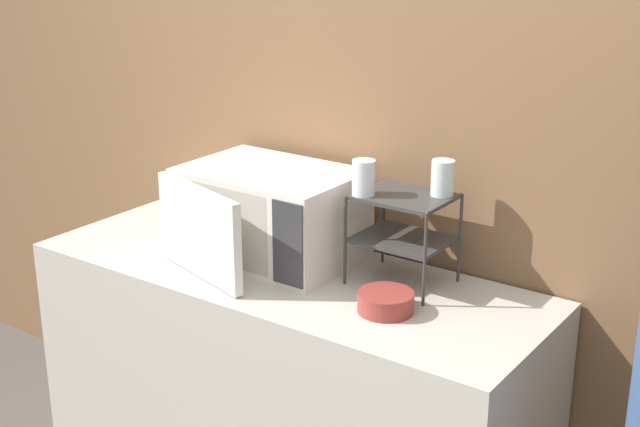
# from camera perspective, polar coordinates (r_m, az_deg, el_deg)

# --- Properties ---
(wall_back) EXTENTS (8.00, 0.06, 2.60)m
(wall_back) POSITION_cam_1_polar(r_m,az_deg,el_deg) (3.11, 1.74, 4.83)
(wall_back) COLOR brown
(wall_back) RESTS_ON ground_plane
(counter) EXTENTS (1.77, 0.65, 0.92)m
(counter) POSITION_cam_1_polar(r_m,az_deg,el_deg) (3.15, -2.15, -11.48)
(counter) COLOR #B7B2A8
(counter) RESTS_ON ground_plane
(microwave) EXTENTS (0.58, 0.55, 0.31)m
(microwave) POSITION_cam_1_polar(r_m,az_deg,el_deg) (3.01, -3.41, -0.05)
(microwave) COLOR silver
(microwave) RESTS_ON counter
(dish_rack) EXTENTS (0.29, 0.24, 0.29)m
(dish_rack) POSITION_cam_1_polar(r_m,az_deg,el_deg) (2.79, 5.36, -0.40)
(dish_rack) COLOR #333333
(dish_rack) RESTS_ON counter
(glass_front_left) EXTENTS (0.07, 0.07, 0.11)m
(glass_front_left) POSITION_cam_1_polar(r_m,az_deg,el_deg) (2.74, 2.81, 2.31)
(glass_front_left) COLOR silver
(glass_front_left) RESTS_ON dish_rack
(glass_back_right) EXTENTS (0.07, 0.07, 0.11)m
(glass_back_right) POSITION_cam_1_polar(r_m,az_deg,el_deg) (2.76, 7.85, 2.28)
(glass_back_right) COLOR silver
(glass_back_right) RESTS_ON dish_rack
(bowl) EXTENTS (0.17, 0.17, 0.06)m
(bowl) POSITION_cam_1_polar(r_m,az_deg,el_deg) (2.66, 4.23, -5.69)
(bowl) COLOR maroon
(bowl) RESTS_ON counter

